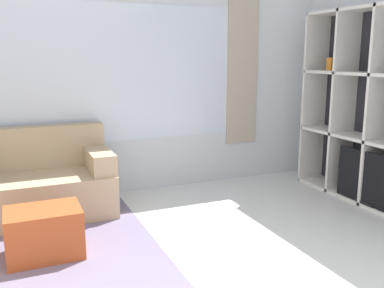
{
  "coord_description": "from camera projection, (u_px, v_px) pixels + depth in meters",
  "views": [
    {
      "loc": [
        -1.18,
        -1.84,
        1.65
      ],
      "look_at": [
        0.35,
        1.73,
        0.85
      ],
      "focal_mm": 40.0,
      "sensor_mm": 36.0,
      "label": 1
    }
  ],
  "objects": [
    {
      "name": "wall_back",
      "position": [
        116.0,
        81.0,
        5.03
      ],
      "size": [
        6.64,
        0.11,
        2.7
      ],
      "color": "silver",
      "rests_on": "ground_plane"
    },
    {
      "name": "shelving_unit",
      "position": [
        381.0,
        112.0,
        4.67
      ],
      "size": [
        0.39,
        2.2,
        2.18
      ],
      "color": "#232328",
      "rests_on": "ground_plane"
    },
    {
      "name": "couch_main",
      "position": [
        16.0,
        187.0,
        4.37
      ],
      "size": [
        1.89,
        0.82,
        0.91
      ],
      "color": "tan",
      "rests_on": "ground_plane"
    },
    {
      "name": "ottoman",
      "position": [
        44.0,
        233.0,
        3.55
      ],
      "size": [
        0.6,
        0.45,
        0.42
      ],
      "color": "#B74C23",
      "rests_on": "ground_plane"
    }
  ]
}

